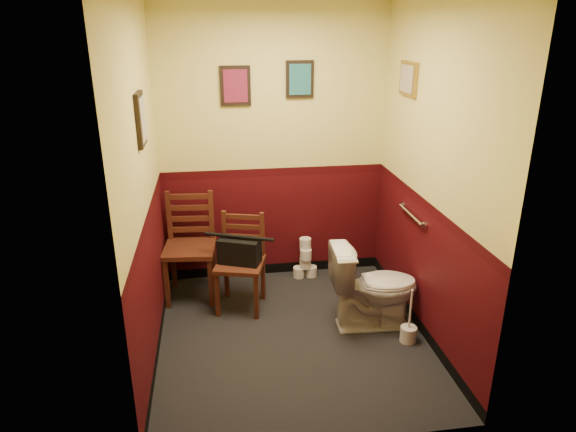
{
  "coord_description": "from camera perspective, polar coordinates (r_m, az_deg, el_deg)",
  "views": [
    {
      "loc": [
        -0.58,
        -3.66,
        2.49
      ],
      "look_at": [
        0.0,
        0.25,
        1.0
      ],
      "focal_mm": 32.0,
      "sensor_mm": 36.0,
      "label": 1
    }
  ],
  "objects": [
    {
      "name": "tp_stack",
      "position": [
        5.33,
        1.93,
        -4.99
      ],
      "size": [
        0.25,
        0.15,
        0.43
      ],
      "color": "silver",
      "rests_on": "floor"
    },
    {
      "name": "framed_print_back_a",
      "position": [
        4.88,
        -5.87,
        14.19
      ],
      "size": [
        0.28,
        0.04,
        0.36
      ],
      "color": "black",
      "rests_on": "wall_back"
    },
    {
      "name": "wall_left",
      "position": [
        3.87,
        -15.78,
        2.71
      ],
      "size": [
        0.0,
        2.4,
        2.7
      ],
      "primitive_type": "cube",
      "rotation": [
        1.57,
        0.0,
        1.57
      ],
      "color": "#3D080D",
      "rests_on": "ground"
    },
    {
      "name": "floor",
      "position": [
        4.47,
        0.49,
        -13.24
      ],
      "size": [
        2.2,
        2.4,
        0.0
      ],
      "primitive_type": "cube",
      "color": "black",
      "rests_on": "ground"
    },
    {
      "name": "framed_print_left",
      "position": [
        3.85,
        -16.04,
        10.28
      ],
      "size": [
        0.04,
        0.3,
        0.38
      ],
      "color": "black",
      "rests_on": "wall_left"
    },
    {
      "name": "chair_left",
      "position": [
        4.95,
        -10.82,
        -3.36
      ],
      "size": [
        0.51,
        0.51,
        1.01
      ],
      "rotation": [
        0.0,
        0.0,
        -0.09
      ],
      "color": "#472015",
      "rests_on": "floor"
    },
    {
      "name": "chair_right",
      "position": [
        4.72,
        -5.24,
        -5.14
      ],
      "size": [
        0.51,
        0.51,
        0.88
      ],
      "rotation": [
        0.0,
        0.0,
        -0.27
      ],
      "color": "#472015",
      "rests_on": "floor"
    },
    {
      "name": "wall_front",
      "position": [
        2.77,
        4.43,
        -3.71
      ],
      "size": [
        2.2,
        0.0,
        2.7
      ],
      "primitive_type": "cube",
      "rotation": [
        -1.57,
        0.0,
        0.0
      ],
      "color": "#3D080D",
      "rests_on": "ground"
    },
    {
      "name": "toilet",
      "position": [
        4.5,
        9.52,
        -7.79
      ],
      "size": [
        0.77,
        0.46,
        0.74
      ],
      "primitive_type": "imported",
      "rotation": [
        0.0,
        0.0,
        1.53
      ],
      "color": "white",
      "rests_on": "floor"
    },
    {
      "name": "wall_back",
      "position": [
        5.03,
        -1.61,
        7.54
      ],
      "size": [
        2.2,
        0.0,
        2.7
      ],
      "primitive_type": "cube",
      "rotation": [
        1.57,
        0.0,
        0.0
      ],
      "color": "#3D080D",
      "rests_on": "ground"
    },
    {
      "name": "framed_print_right",
      "position": [
        4.59,
        13.21,
        14.64
      ],
      "size": [
        0.04,
        0.34,
        0.28
      ],
      "color": "olive",
      "rests_on": "wall_right"
    },
    {
      "name": "handbag",
      "position": [
        4.63,
        -5.4,
        -3.84
      ],
      "size": [
        0.41,
        0.31,
        0.27
      ],
      "rotation": [
        0.0,
        0.0,
        -0.39
      ],
      "color": "black",
      "rests_on": "chair_right"
    },
    {
      "name": "grab_bar",
      "position": [
        4.52,
        13.54,
        0.11
      ],
      "size": [
        0.05,
        0.56,
        0.06
      ],
      "color": "silver",
      "rests_on": "wall_right"
    },
    {
      "name": "framed_print_back_b",
      "position": [
        4.94,
        1.32,
        14.95
      ],
      "size": [
        0.26,
        0.04,
        0.34
      ],
      "color": "black",
      "rests_on": "wall_back"
    },
    {
      "name": "wall_right",
      "position": [
        4.19,
        15.62,
        4.07
      ],
      "size": [
        0.0,
        2.4,
        2.7
      ],
      "primitive_type": "cube",
      "rotation": [
        1.57,
        0.0,
        -1.57
      ],
      "color": "#3D080D",
      "rests_on": "ground"
    },
    {
      "name": "toilet_brush",
      "position": [
        4.48,
        13.23,
        -12.54
      ],
      "size": [
        0.13,
        0.13,
        0.48
      ],
      "color": "silver",
      "rests_on": "floor"
    }
  ]
}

